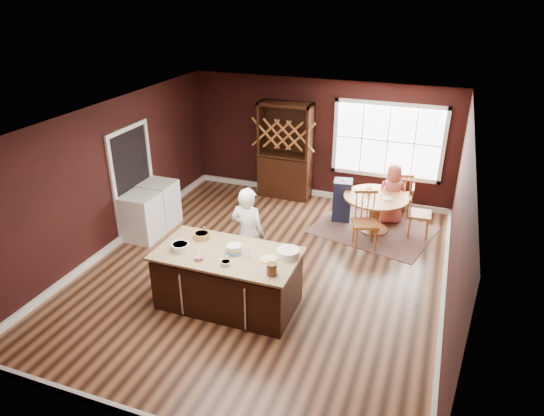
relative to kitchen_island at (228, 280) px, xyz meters
The scene contains 28 objects.
room_shell 1.43m from the kitchen_island, 81.08° to the left, with size 7.00×7.00×7.00m.
window 4.97m from the kitchen_island, 69.87° to the left, with size 2.36×0.10×1.66m, color white, non-canonical shape.
doorway 3.32m from the kitchen_island, 148.92° to the left, with size 0.08×1.26×2.13m, color white, non-canonical shape.
kitchen_island is the anchor object (origin of this frame).
dining_table 3.68m from the kitchen_island, 62.44° to the left, with size 1.27×1.27×0.75m.
baker 0.90m from the kitchen_island, 90.08° to the left, with size 0.60×0.40×1.65m, color white.
layer_cake 0.55m from the kitchen_island, 20.64° to the left, with size 0.30×0.30×0.12m, color silver, non-canonical shape.
bowl_blue 0.89m from the kitchen_island, 166.35° to the right, with size 0.28×0.28×0.11m, color white.
bowl_yellow 0.81m from the kitchen_island, 154.21° to the left, with size 0.25×0.25×0.09m, color olive.
bowl_pink 0.67m from the kitchen_island, 132.38° to the right, with size 0.14×0.14×0.05m, color silver.
bowl_olive 0.61m from the kitchen_island, 67.29° to the right, with size 0.15×0.15×0.06m, color beige.
drinking_glass 0.66m from the kitchen_island, ahead, with size 0.08×0.08×0.15m, color silver.
dinner_plate 0.81m from the kitchen_island, ahead, with size 0.25×0.25×0.02m, color beige.
white_tub 1.06m from the kitchen_island, 13.50° to the left, with size 0.34×0.34×0.12m, color silver.
stoneware_crock 1.06m from the kitchen_island, 21.25° to the right, with size 0.15×0.15×0.18m, color #42281C.
toy_figurine 0.94m from the kitchen_island, 15.03° to the right, with size 0.05×0.05×0.08m, color yellow, non-canonical shape.
rug 3.71m from the kitchen_island, 62.44° to the left, with size 2.24×1.73×0.01m, color brown.
chair_east 4.20m from the kitchen_island, 52.38° to the left, with size 0.44×0.42×1.04m, color brown, non-canonical shape.
chair_south 3.00m from the kitchen_island, 56.72° to the left, with size 0.46×0.44×1.10m, color olive, non-canonical shape.
chair_north 4.60m from the kitchen_island, 62.95° to the left, with size 0.44×0.42×1.04m, color brown, non-canonical shape.
seated_woman 4.24m from the kitchen_island, 62.50° to the left, with size 0.62×0.41×1.28m, color #C86057.
high_chair 3.65m from the kitchen_island, 74.45° to the left, with size 0.37×0.37×0.92m, color black, non-canonical shape.
toddler 3.76m from the kitchen_island, 75.22° to the left, with size 0.18×0.14×0.26m, color #8CA5BF, non-canonical shape.
table_plate 3.75m from the kitchen_island, 58.90° to the left, with size 0.21×0.21×0.02m, color beige.
table_cup 3.75m from the kitchen_island, 65.76° to the left, with size 0.13×0.13×0.10m, color white.
hutch 4.39m from the kitchen_island, 97.24° to the left, with size 1.19×0.50×2.19m, color #422A14.
washer 2.82m from the kitchen_island, 151.03° to the left, with size 0.63×0.61×0.92m, color white.
dryer 3.18m from the kitchen_island, 140.89° to the left, with size 0.64×0.62×0.93m, color silver.
Camera 1 is at (2.62, -6.71, 4.59)m, focal length 32.00 mm.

